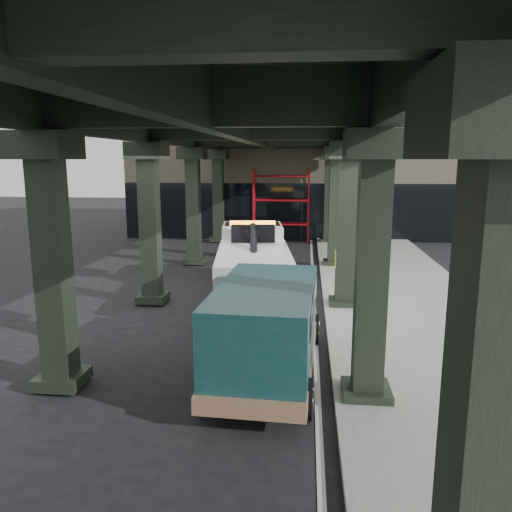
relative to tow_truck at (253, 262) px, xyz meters
The scene contains 8 objects.
ground 3.21m from the tow_truck, 84.30° to the right, with size 90.00×90.00×0.00m, color black.
sidewalk 5.02m from the tow_truck, 11.33° to the right, with size 5.00×40.00×0.15m, color gray.
lane_stripe 2.52m from the tow_truck, 25.72° to the right, with size 0.12×38.00×0.01m, color silver.
viaduct 4.36m from the tow_truck, 96.20° to the right, with size 7.40×32.00×6.40m.
building 17.42m from the tow_truck, 82.33° to the left, with size 22.00×10.00×8.00m, color #C6B793.
scaffolding 11.72m from the tow_truck, 88.55° to the left, with size 3.08×0.88×4.00m.
tow_truck is the anchor object (origin of this frame).
towed_van 6.12m from the tow_truck, 81.03° to the right, with size 2.26×5.18×2.06m.
Camera 1 is at (1.43, -12.90, 4.50)m, focal length 35.00 mm.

